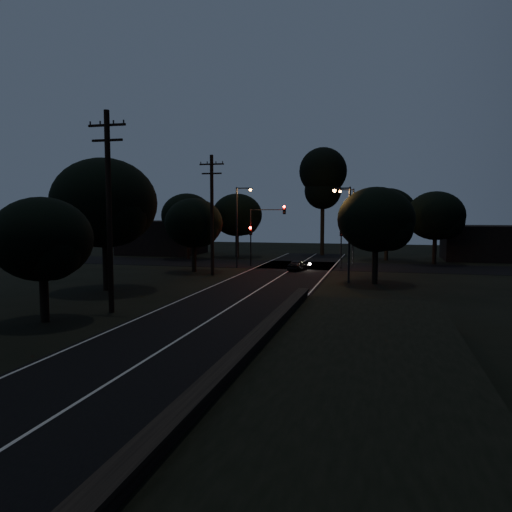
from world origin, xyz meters
The scene contains 23 objects.
ground centered at (0.00, 0.00, 0.00)m, with size 160.00×160.00×0.00m, color black.
road_surface centered at (0.00, 31.12, 0.01)m, with size 60.00×70.00×0.03m.
retaining_wall centered at (7.74, 3.00, 0.62)m, with size 6.93×26.00×1.60m.
utility_pole_mid centered at (-6.00, 15.00, 5.74)m, with size 2.20×0.30×11.00m.
utility_pole_far centered at (-6.00, 32.00, 5.48)m, with size 2.20×0.30×10.50m.
tree_left_b centered at (-7.82, 11.90, 4.08)m, with size 4.96×4.96×6.30m.
tree_left_c centered at (-10.24, 21.85, 6.03)m, with size 7.38×7.38×9.33m.
tree_left_d centered at (-8.31, 33.89, 4.43)m, with size 5.39×5.39×6.84m.
tree_far_nw centered at (-8.78, 49.87, 5.09)m, with size 6.20×6.20×7.85m.
tree_far_w centered at (-13.78, 45.88, 5.05)m, with size 6.10×6.10×7.78m.
tree_far_ne centered at (9.23, 49.87, 5.38)m, with size 6.57×6.57×8.31m.
tree_far_e centered at (14.22, 46.88, 5.04)m, with size 6.14×6.14×7.78m.
tree_right_a centered at (8.21, 29.88, 4.86)m, with size 5.89×5.89×7.49m.
tall_pine centered at (1.00, 55.00, 9.95)m, with size 6.07×6.07×13.80m.
building_left centered at (-20.00, 52.00, 2.20)m, with size 10.00×8.00×4.40m, color black.
building_right centered at (20.00, 53.00, 2.00)m, with size 9.00×7.00×4.00m, color black.
signal_left centered at (-4.60, 39.99, 2.84)m, with size 0.28×0.35×4.10m.
signal_right centered at (4.60, 39.99, 2.84)m, with size 0.28×0.35×4.10m.
signal_mast centered at (-2.91, 39.99, 4.34)m, with size 3.70×0.35×6.25m.
streetlight_a centered at (-5.31, 38.00, 4.64)m, with size 1.66×0.26×8.00m.
streetlight_b centered at (5.31, 44.00, 4.64)m, with size 1.66×0.26×8.00m.
streetlight_c centered at (5.83, 30.00, 4.35)m, with size 1.46×0.26×7.50m.
car centered at (0.79, 37.22, 0.51)m, with size 1.21×3.02×1.03m, color black.
Camera 1 is at (8.46, -9.49, 5.52)m, focal length 35.00 mm.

